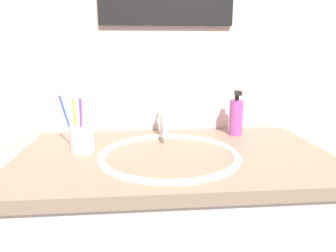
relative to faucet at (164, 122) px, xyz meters
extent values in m
cube|color=beige|center=(0.02, 0.14, 0.26)|extent=(2.20, 0.04, 2.40)
cube|color=gray|center=(0.02, -0.19, -0.08)|extent=(1.00, 0.58, 0.04)
ellipsoid|color=white|center=(0.00, -0.21, -0.11)|extent=(0.39, 0.39, 0.09)
torus|color=white|center=(0.00, -0.21, -0.06)|extent=(0.45, 0.45, 0.02)
cylinder|color=#595B60|center=(0.00, -0.21, -0.15)|extent=(0.03, 0.03, 0.01)
cylinder|color=silver|center=(0.00, 0.03, 0.00)|extent=(0.02, 0.02, 0.12)
cylinder|color=silver|center=(0.00, -0.04, 0.00)|extent=(0.02, 0.14, 0.05)
cylinder|color=silver|center=(0.00, 0.04, 0.06)|extent=(0.01, 0.05, 0.01)
cylinder|color=white|center=(-0.28, -0.14, -0.02)|extent=(0.08, 0.08, 0.09)
cylinder|color=green|center=(-0.28, -0.10, 0.04)|extent=(0.01, 0.04, 0.20)
cube|color=white|center=(-0.28, -0.08, 0.14)|extent=(0.01, 0.02, 0.03)
cylinder|color=yellow|center=(-0.30, -0.13, 0.03)|extent=(0.02, 0.01, 0.18)
cube|color=white|center=(-0.31, -0.13, 0.12)|extent=(0.02, 0.01, 0.02)
cylinder|color=purple|center=(-0.28, -0.15, 0.04)|extent=(0.02, 0.02, 0.19)
cube|color=white|center=(-0.27, -0.16, 0.13)|extent=(0.01, 0.02, 0.02)
cylinder|color=blue|center=(-0.32, -0.13, 0.04)|extent=(0.05, 0.01, 0.19)
cube|color=white|center=(-0.35, -0.13, 0.14)|extent=(0.02, 0.01, 0.03)
cylinder|color=#B24CA5|center=(0.28, 0.02, 0.01)|extent=(0.05, 0.05, 0.14)
cylinder|color=black|center=(0.28, 0.02, 0.09)|extent=(0.02, 0.02, 0.02)
cube|color=black|center=(0.28, 0.01, 0.11)|extent=(0.02, 0.04, 0.02)
camera|label=1|loc=(-0.09, -1.15, 0.27)|focal=33.63mm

